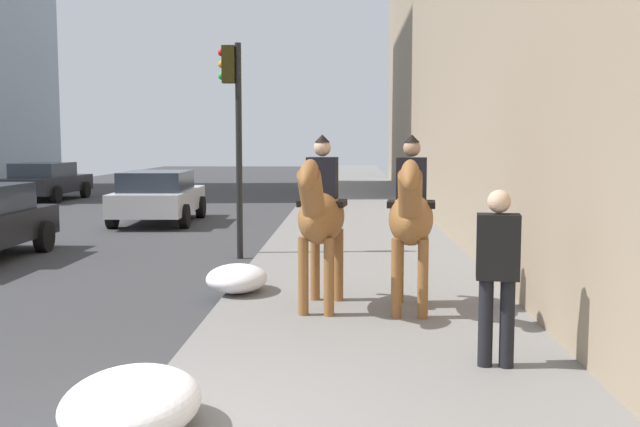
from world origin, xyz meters
name	(u,v)px	position (x,y,z in m)	size (l,w,h in m)	color
mounted_horse_near	(321,214)	(4.48, -1.39, 1.34)	(2.15, 0.73, 2.24)	brown
mounted_horse_far	(411,215)	(4.39, -2.53, 1.34)	(2.15, 0.71, 2.23)	brown
pedestrian_greeting	(498,266)	(2.07, -3.16, 1.10)	(0.32, 0.43, 1.70)	black
car_near_lane	(46,181)	(22.84, 9.71, 0.76)	(4.54, 2.21, 1.44)	black
car_far_lane	(158,196)	(15.35, 3.49, 0.76)	(4.41, 2.22, 1.44)	silver
traffic_light_near_curb	(234,116)	(9.25, 0.44, 2.74)	(0.20, 0.44, 4.10)	black
snow_pile_near	(132,403)	(0.32, -0.15, 0.35)	(1.32, 1.01, 0.46)	white
snow_pile_far	(237,278)	(5.52, -0.15, 0.32)	(1.13, 0.87, 0.39)	white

